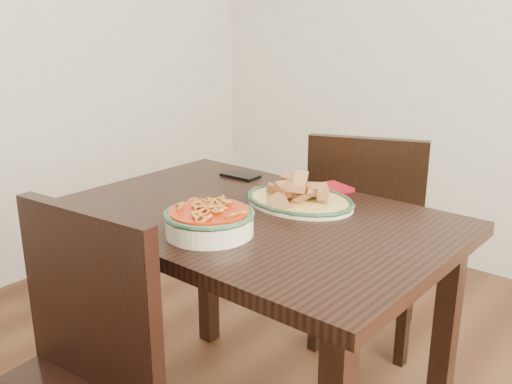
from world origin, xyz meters
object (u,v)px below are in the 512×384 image
Objects in this scene: chair_far at (366,231)px; fish_plate at (300,190)px; smartphone at (240,175)px; dining_table at (252,247)px; noodle_bowl at (209,218)px.

chair_far is 0.59m from fish_plate.
smartphone is (-0.34, 0.11, -0.04)m from fish_plate.
dining_table is 0.25m from noodle_bowl.
chair_far is at bearing 88.50° from dining_table.
dining_table is 0.41m from smartphone.
noodle_bowl is 1.80× the size of smartphone.
chair_far is 0.56m from smartphone.
dining_table is 8.46× the size of smartphone.
fish_plate is 2.58× the size of smartphone.
fish_plate is (0.04, -0.51, 0.30)m from chair_far.
chair_far is 3.68× the size of noodle_bowl.
noodle_bowl reaches higher than dining_table.
chair_far reaches higher than fish_plate.
dining_table is 3.28× the size of fish_plate.
fish_plate reaches higher than dining_table.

